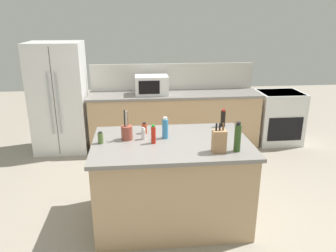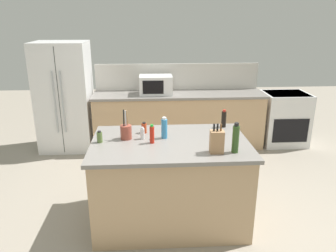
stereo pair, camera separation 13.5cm
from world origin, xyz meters
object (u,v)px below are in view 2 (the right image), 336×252
object	(u,v)px
hot_sauce_bottle	(152,134)
spice_jar_oregano	(100,137)
refrigerator	(65,97)
dish_soap_bottle	(164,128)
utensil_crock	(126,132)
olive_oil_bottle	(236,139)
soy_sauce_bottle	(224,119)
microwave	(156,85)
range_oven	(284,118)
salt_shaker	(142,133)
knife_block	(217,142)
spice_jar_paprika	(144,128)

from	to	relation	value
hot_sauce_bottle	spice_jar_oregano	distance (m)	0.55
refrigerator	dish_soap_bottle	bearing A→B (deg)	-53.99
utensil_crock	olive_oil_bottle	xyz separation A→B (m)	(1.07, -0.43, 0.06)
spice_jar_oregano	soy_sauce_bottle	bearing A→B (deg)	16.49
refrigerator	spice_jar_oregano	bearing A→B (deg)	-68.36
hot_sauce_bottle	soy_sauce_bottle	size ratio (longest dim) A/B	0.95
dish_soap_bottle	microwave	bearing A→B (deg)	90.94
range_oven	soy_sauce_bottle	world-z (taller)	soy_sauce_bottle
refrigerator	utensil_crock	xyz separation A→B (m)	(1.16, -2.15, 0.12)
utensil_crock	olive_oil_bottle	distance (m)	1.15
range_oven	olive_oil_bottle	xyz separation A→B (m)	(-1.57, -2.53, 0.61)
salt_shaker	soy_sauce_bottle	world-z (taller)	soy_sauce_bottle
refrigerator	range_oven	xyz separation A→B (m)	(3.79, -0.05, -0.43)
olive_oil_bottle	spice_jar_oregano	xyz separation A→B (m)	(-1.33, 0.34, -0.08)
knife_block	spice_jar_paprika	xyz separation A→B (m)	(-0.70, 0.60, -0.06)
refrigerator	hot_sauce_bottle	size ratio (longest dim) A/B	9.06
refrigerator	range_oven	size ratio (longest dim) A/B	1.96
spice_jar_paprika	hot_sauce_bottle	bearing A→B (deg)	-74.98
olive_oil_bottle	knife_block	bearing A→B (deg)	178.94
refrigerator	spice_jar_paprika	bearing A→B (deg)	-55.71
range_oven	knife_block	xyz separation A→B (m)	(-1.75, -2.53, 0.59)
microwave	hot_sauce_bottle	xyz separation A→B (m)	(-0.10, -2.24, -0.06)
soy_sauce_bottle	olive_oil_bottle	bearing A→B (deg)	-94.47
range_oven	knife_block	bearing A→B (deg)	-124.70
range_oven	microwave	distance (m)	2.35
salt_shaker	spice_jar_oregano	bearing A→B (deg)	-170.14
refrigerator	utensil_crock	distance (m)	2.44
hot_sauce_bottle	microwave	bearing A→B (deg)	87.46
knife_block	soy_sauce_bottle	distance (m)	0.79
olive_oil_bottle	spice_jar_oregano	bearing A→B (deg)	165.59
range_oven	dish_soap_bottle	distance (m)	3.12
salt_shaker	soy_sauce_bottle	bearing A→B (deg)	19.43
range_oven	olive_oil_bottle	distance (m)	3.04
salt_shaker	utensil_crock	bearing A→B (deg)	176.70
salt_shaker	refrigerator	bearing A→B (deg)	121.61
utensil_crock	spice_jar_paprika	distance (m)	0.26
spice_jar_paprika	soy_sauce_bottle	xyz separation A→B (m)	(0.94, 0.15, 0.04)
knife_block	spice_jar_oregano	bearing A→B (deg)	165.75
olive_oil_bottle	hot_sauce_bottle	distance (m)	0.85
salt_shaker	spice_jar_paprika	distance (m)	0.19
range_oven	soy_sauce_bottle	size ratio (longest dim) A/B	4.38
spice_jar_oregano	hot_sauce_bottle	bearing A→B (deg)	-5.21
refrigerator	soy_sauce_bottle	bearing A→B (deg)	-38.66
hot_sauce_bottle	soy_sauce_bottle	distance (m)	0.97
olive_oil_bottle	dish_soap_bottle	world-z (taller)	olive_oil_bottle
spice_jar_oregano	knife_block	bearing A→B (deg)	-16.38
hot_sauce_bottle	spice_jar_paprika	size ratio (longest dim) A/B	1.60
range_oven	hot_sauce_bottle	world-z (taller)	hot_sauce_bottle
refrigerator	salt_shaker	bearing A→B (deg)	-58.39
olive_oil_bottle	soy_sauce_bottle	world-z (taller)	olive_oil_bottle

